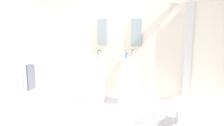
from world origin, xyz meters
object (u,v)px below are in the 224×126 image
object	(u,v)px
shower_column	(187,51)
soap_bottle_green	(101,54)
soap_bottle_black	(99,54)
soap_bottle_white	(99,54)
pedestal_sink_left	(96,79)
pedestal_sink_right	(131,81)
soap_bottle_grey	(133,54)
soap_bottle_clear	(125,54)
lounge_chair	(177,106)
soap_bottle_blue	(126,56)
towel_rack	(30,78)

from	to	relation	value
shower_column	soap_bottle_green	size ratio (longest dim) A/B	15.53
soap_bottle_black	soap_bottle_white	distance (m)	0.05
pedestal_sink_left	pedestal_sink_right	size ratio (longest dim) A/B	1.00
pedestal_sink_right	soap_bottle_grey	size ratio (longest dim) A/B	6.20
shower_column	soap_bottle_clear	size ratio (longest dim) A/B	13.22
shower_column	soap_bottle_clear	world-z (taller)	shower_column
lounge_chair	soap_bottle_grey	bearing A→B (deg)	135.45
pedestal_sink_left	soap_bottle_black	distance (m)	0.55
soap_bottle_blue	soap_bottle_white	bearing A→B (deg)	-171.26
soap_bottle_grey	soap_bottle_blue	xyz separation A→B (m)	(-0.11, -0.12, -0.02)
soap_bottle_clear	soap_bottle_blue	world-z (taller)	soap_bottle_clear
soap_bottle_white	soap_bottle_green	world-z (taller)	soap_bottle_white
soap_bottle_green	soap_bottle_clear	bearing A→B (deg)	0.73
pedestal_sink_right	soap_bottle_grey	distance (m)	0.56
soap_bottle_clear	soap_bottle_white	world-z (taller)	soap_bottle_clear
soap_bottle_white	shower_column	bearing A→B (deg)	16.24
pedestal_sink_left	towel_rack	xyz separation A→B (m)	(-1.01, -0.85, 0.15)
pedestal_sink_left	pedestal_sink_right	bearing A→B (deg)	0.00
towel_rack	soap_bottle_black	xyz separation A→B (m)	(1.10, 0.80, 0.39)
lounge_chair	soap_bottle_grey	distance (m)	1.47
shower_column	soap_bottle_green	bearing A→B (deg)	-167.40
soap_bottle_clear	soap_bottle_blue	size ratio (longest dim) A/B	1.25
shower_column	soap_bottle_black	world-z (taller)	shower_column
shower_column	soap_bottle_white	world-z (taller)	shower_column
soap_bottle_blue	lounge_chair	bearing A→B (deg)	-37.45
lounge_chair	soap_bottle_black	bearing A→B (deg)	154.88
shower_column	towel_rack	size ratio (longest dim) A/B	2.16
soap_bottle_green	towel_rack	bearing A→B (deg)	-141.93
soap_bottle_clear	soap_bottle_green	world-z (taller)	soap_bottle_clear
soap_bottle_green	pedestal_sink_right	bearing A→B (deg)	-1.79
soap_bottle_black	soap_bottle_white	world-z (taller)	soap_bottle_white
pedestal_sink_left	towel_rack	size ratio (longest dim) A/B	1.10
pedestal_sink_right	soap_bottle_blue	bearing A→B (deg)	-175.58
shower_column	soap_bottle_clear	bearing A→B (deg)	-162.46
pedestal_sink_left	lounge_chair	bearing A→B (deg)	-25.31
pedestal_sink_right	towel_rack	bearing A→B (deg)	-154.36
soap_bottle_blue	shower_column	bearing A→B (deg)	19.55
lounge_chair	soap_bottle_white	bearing A→B (deg)	155.73
soap_bottle_clear	soap_bottle_grey	distance (m)	0.16
soap_bottle_black	soap_bottle_blue	size ratio (longest dim) A/B	1.19
soap_bottle_blue	soap_bottle_green	bearing A→B (deg)	177.03
pedestal_sink_left	pedestal_sink_right	xyz separation A→B (m)	(0.76, 0.00, 0.00)
lounge_chair	towel_rack	distance (m)	2.71
soap_bottle_white	soap_bottle_blue	distance (m)	0.54
towel_rack	soap_bottle_white	xyz separation A→B (m)	(1.13, 0.76, 0.39)
soap_bottle_grey	towel_rack	bearing A→B (deg)	-151.50
soap_bottle_clear	soap_bottle_black	bearing A→B (deg)	-171.76
pedestal_sink_right	soap_bottle_blue	world-z (taller)	soap_bottle_blue
shower_column	soap_bottle_clear	xyz separation A→B (m)	(-1.19, -0.38, -0.06)
lounge_chair	soap_bottle_blue	distance (m)	1.46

